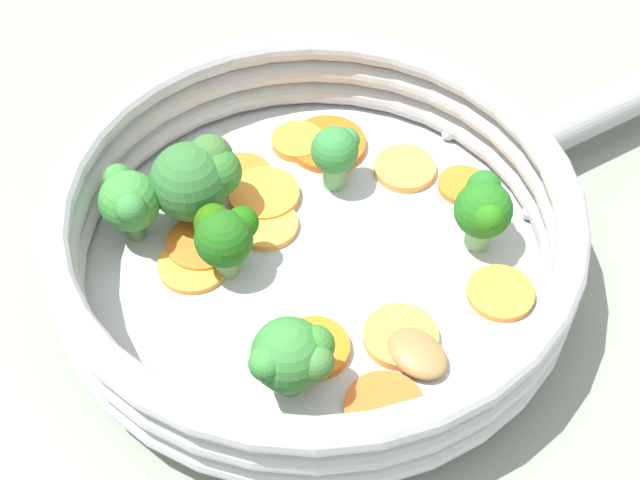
# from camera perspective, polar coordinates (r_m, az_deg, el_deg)

# --- Properties ---
(ground_plane) EXTENTS (4.00, 4.00, 0.00)m
(ground_plane) POSITION_cam_1_polar(r_m,az_deg,el_deg) (0.51, -0.00, -2.12)
(ground_plane) COLOR gray
(skillet) EXTENTS (0.27, 0.27, 0.01)m
(skillet) POSITION_cam_1_polar(r_m,az_deg,el_deg) (0.50, -0.00, -1.62)
(skillet) COLOR #B2B5B7
(skillet) RESTS_ON ground_plane
(skillet_rim_wall) EXTENTS (0.29, 0.29, 0.05)m
(skillet_rim_wall) POSITION_cam_1_polar(r_m,az_deg,el_deg) (0.48, -0.00, 0.87)
(skillet_rim_wall) COLOR #B7B9BD
(skillet_rim_wall) RESTS_ON skillet
(skillet_rivet_left) EXTENTS (0.01, 0.01, 0.01)m
(skillet_rivet_left) POSITION_cam_1_polar(r_m,az_deg,el_deg) (0.53, 13.62, 1.70)
(skillet_rivet_left) COLOR #B2B4B9
(skillet_rivet_left) RESTS_ON skillet
(skillet_rivet_right) EXTENTS (0.01, 0.01, 0.01)m
(skillet_rivet_right) POSITION_cam_1_polar(r_m,az_deg,el_deg) (0.57, 8.58, 6.76)
(skillet_rivet_right) COLOR #AEB3BA
(skillet_rivet_right) RESTS_ON skillet
(carrot_slice_0) EXTENTS (0.07, 0.07, 0.01)m
(carrot_slice_0) POSITION_cam_1_polar(r_m,az_deg,el_deg) (0.56, 0.83, 6.17)
(carrot_slice_0) COLOR #DB5C15
(carrot_slice_0) RESTS_ON skillet
(carrot_slice_1) EXTENTS (0.04, 0.04, 0.01)m
(carrot_slice_1) POSITION_cam_1_polar(r_m,az_deg,el_deg) (0.54, 5.81, 4.58)
(carrot_slice_1) COLOR #F99E41
(carrot_slice_1) RESTS_ON skillet
(carrot_slice_2) EXTENTS (0.05, 0.05, 0.00)m
(carrot_slice_2) POSITION_cam_1_polar(r_m,az_deg,el_deg) (0.51, -3.05, 0.98)
(carrot_slice_2) COLOR #F29639
(carrot_slice_2) RESTS_ON skillet
(carrot_slice_3) EXTENTS (0.05, 0.05, 0.01)m
(carrot_slice_3) POSITION_cam_1_polar(r_m,az_deg,el_deg) (0.47, 5.61, -6.16)
(carrot_slice_3) COLOR #ED9B3B
(carrot_slice_3) RESTS_ON skillet
(carrot_slice_4) EXTENTS (0.05, 0.05, 0.01)m
(carrot_slice_4) POSITION_cam_1_polar(r_m,az_deg,el_deg) (0.46, 0.12, -6.91)
(carrot_slice_4) COLOR orange
(carrot_slice_4) RESTS_ON skillet
(carrot_slice_5) EXTENTS (0.05, 0.05, 0.01)m
(carrot_slice_5) POSITION_cam_1_polar(r_m,az_deg,el_deg) (0.51, -7.15, -0.23)
(carrot_slice_5) COLOR orange
(carrot_slice_5) RESTS_ON skillet
(carrot_slice_6) EXTENTS (0.04, 0.04, 0.01)m
(carrot_slice_6) POSITION_cam_1_polar(r_m,az_deg,el_deg) (0.56, -1.09, 6.34)
(carrot_slice_6) COLOR orange
(carrot_slice_6) RESTS_ON skillet
(carrot_slice_7) EXTENTS (0.05, 0.05, 0.01)m
(carrot_slice_7) POSITION_cam_1_polar(r_m,az_deg,el_deg) (0.53, -3.24, 2.91)
(carrot_slice_7) COLOR orange
(carrot_slice_7) RESTS_ON skillet
(carrot_slice_8) EXTENTS (0.05, 0.05, 0.00)m
(carrot_slice_8) POSITION_cam_1_polar(r_m,az_deg,el_deg) (0.49, 11.86, -3.34)
(carrot_slice_8) COLOR orange
(carrot_slice_8) RESTS_ON skillet
(carrot_slice_9) EXTENTS (0.04, 0.04, 0.00)m
(carrot_slice_9) POSITION_cam_1_polar(r_m,az_deg,el_deg) (0.54, -4.64, 4.13)
(carrot_slice_9) COLOR orange
(carrot_slice_9) RESTS_ON skillet
(carrot_slice_10) EXTENTS (0.06, 0.06, 0.00)m
(carrot_slice_10) POSITION_cam_1_polar(r_m,az_deg,el_deg) (0.50, -7.70, -1.58)
(carrot_slice_10) COLOR orange
(carrot_slice_10) RESTS_ON skillet
(carrot_slice_11) EXTENTS (0.04, 0.04, 0.00)m
(carrot_slice_11) POSITION_cam_1_polar(r_m,az_deg,el_deg) (0.54, 9.54, 3.47)
(carrot_slice_11) COLOR orange
(carrot_slice_11) RESTS_ON skillet
(carrot_slice_12) EXTENTS (0.05, 0.05, 0.00)m
(carrot_slice_12) POSITION_cam_1_polar(r_m,az_deg,el_deg) (0.44, 4.62, -10.66)
(carrot_slice_12) COLOR orange
(carrot_slice_12) RESTS_ON skillet
(broccoli_floret_0) EXTENTS (0.03, 0.04, 0.04)m
(broccoli_floret_0) POSITION_cam_1_polar(r_m,az_deg,el_deg) (0.49, 10.81, 1.95)
(broccoli_floret_0) COLOR #7CAF6E
(broccoli_floret_0) RESTS_ON skillet
(broccoli_floret_1) EXTENTS (0.03, 0.04, 0.05)m
(broccoli_floret_1) POSITION_cam_1_polar(r_m,az_deg,el_deg) (0.50, -11.75, 2.47)
(broccoli_floret_1) COLOR #5D8850
(broccoli_floret_1) RESTS_ON skillet
(broccoli_floret_2) EXTENTS (0.04, 0.04, 0.04)m
(broccoli_floret_2) POSITION_cam_1_polar(r_m,az_deg,el_deg) (0.48, -5.84, 0.38)
(broccoli_floret_2) COLOR #76A060
(broccoli_floret_2) RESTS_ON skillet
(broccoli_floret_3) EXTENTS (0.04, 0.04, 0.05)m
(broccoli_floret_3) POSITION_cam_1_polar(r_m,az_deg,el_deg) (0.43, -1.32, -7.42)
(broccoli_floret_3) COLOR #6B945E
(broccoli_floret_3) RESTS_ON skillet
(broccoli_floret_4) EXTENTS (0.03, 0.03, 0.04)m
(broccoli_floret_4) POSITION_cam_1_polar(r_m,az_deg,el_deg) (0.52, 1.46, 5.71)
(broccoli_floret_4) COLOR #6DA75D
(broccoli_floret_4) RESTS_ON skillet
(broccoli_floret_5) EXTENTS (0.05, 0.05, 0.05)m
(broccoli_floret_5) POSITION_cam_1_polar(r_m,az_deg,el_deg) (0.50, -7.48, 4.00)
(broccoli_floret_5) COLOR #7FAD69
(broccoli_floret_5) RESTS_ON skillet
(mushroom_piece_0) EXTENTS (0.04, 0.04, 0.01)m
(mushroom_piece_0) POSITION_cam_1_polar(r_m,az_deg,el_deg) (0.46, 6.66, -7.21)
(mushroom_piece_0) COLOR olive
(mushroom_piece_0) RESTS_ON skillet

